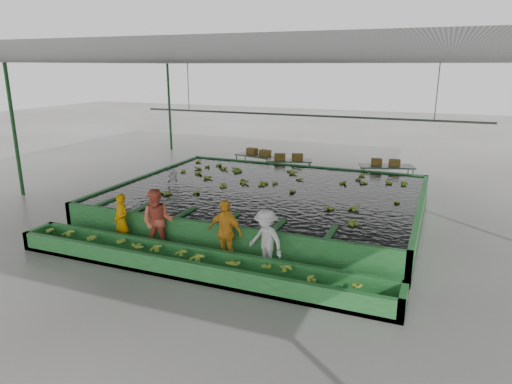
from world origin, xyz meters
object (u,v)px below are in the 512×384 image
at_px(packing_table_right, 386,177).
at_px(box_stack_mid, 288,160).
at_px(flotation_tank, 267,200).
at_px(worker_d, 266,241).
at_px(box_stack_right, 385,165).
at_px(sorting_trough, 192,263).
at_px(worker_c, 225,232).
at_px(box_stack_left, 259,155).
at_px(worker_b, 158,221).
at_px(packing_table_mid, 289,170).
at_px(packing_table_left, 256,164).
at_px(worker_a, 121,220).

height_order(packing_table_right, box_stack_mid, box_stack_mid).
xyz_separation_m(flotation_tank, box_stack_mid, (-0.83, 4.78, 0.44)).
relative_size(worker_d, packing_table_right, 0.74).
distance_m(worker_d, box_stack_right, 9.33).
relative_size(sorting_trough, worker_c, 5.87).
bearing_deg(worker_d, box_stack_left, 135.06).
height_order(worker_b, worker_c, worker_b).
xyz_separation_m(sorting_trough, box_stack_mid, (-0.83, 9.88, 0.64)).
bearing_deg(worker_c, packing_table_mid, 106.12).
height_order(packing_table_right, box_stack_left, box_stack_left).
relative_size(packing_table_left, box_stack_left, 1.55).
distance_m(packing_table_left, box_stack_left, 0.46).
distance_m(flotation_tank, worker_a, 5.08).
xyz_separation_m(worker_b, box_stack_right, (4.78, 9.18, 0.10)).
bearing_deg(packing_table_right, worker_a, -123.53).
relative_size(worker_c, packing_table_left, 0.88).
bearing_deg(worker_a, packing_table_mid, 97.67).
bearing_deg(sorting_trough, packing_table_left, 104.17).
bearing_deg(worker_c, worker_b, -172.10).
bearing_deg(packing_table_left, worker_a, -90.23).
bearing_deg(worker_c, sorting_trough, -114.89).
xyz_separation_m(flotation_tank, box_stack_right, (3.29, 4.88, 0.53)).
relative_size(flotation_tank, box_stack_left, 8.04).
relative_size(sorting_trough, worker_a, 6.67).
bearing_deg(packing_table_mid, box_stack_right, 0.88).
relative_size(worker_b, box_stack_left, 1.42).
bearing_deg(worker_b, packing_table_mid, 66.56).
bearing_deg(box_stack_mid, flotation_tank, -80.13).
relative_size(worker_a, packing_table_mid, 0.76).
bearing_deg(box_stack_right, box_stack_mid, -178.64).
bearing_deg(packing_table_mid, worker_b, -94.33).
bearing_deg(box_stack_right, packing_table_mid, -179.12).
height_order(packing_table_left, packing_table_right, packing_table_right).
xyz_separation_m(packing_table_left, box_stack_mid, (1.82, -0.61, 0.46)).
bearing_deg(sorting_trough, worker_c, 57.21).
bearing_deg(worker_c, worker_a, -172.10).
distance_m(worker_c, box_stack_left, 10.23).
bearing_deg(worker_d, packing_table_right, 101.26).
relative_size(flotation_tank, box_stack_right, 8.72).
bearing_deg(box_stack_left, worker_b, -83.93).
bearing_deg(worker_d, box_stack_mid, 127.15).
bearing_deg(worker_b, flotation_tank, 51.75).
xyz_separation_m(box_stack_left, box_stack_mid, (1.70, -0.68, 0.02)).
relative_size(packing_table_left, packing_table_right, 0.90).
xyz_separation_m(worker_d, packing_table_mid, (-2.42, 9.12, -0.35)).
height_order(worker_a, box_stack_mid, worker_a).
bearing_deg(packing_table_mid, box_stack_left, 159.40).
bearing_deg(worker_c, packing_table_right, 80.60).
distance_m(worker_b, packing_table_right, 10.34).
bearing_deg(packing_table_left, box_stack_left, 32.74).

